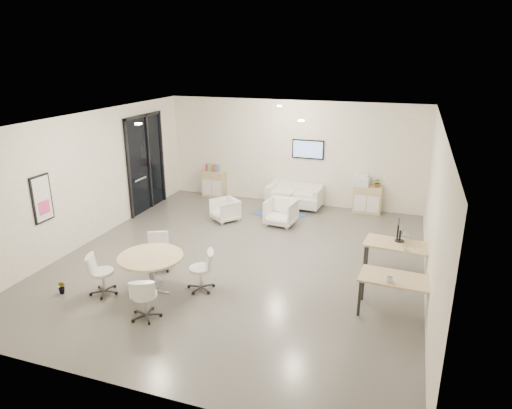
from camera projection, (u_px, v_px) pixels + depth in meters
The scene contains 21 objects.
room_shell at pixel (240, 193), 10.02m from camera, with size 9.60×10.60×4.80m.
glass_door at pixel (146, 160), 13.52m from camera, with size 0.09×1.90×2.85m.
artwork at pixel (42, 199), 9.83m from camera, with size 0.05×0.54×1.04m.
wall_tv at pixel (308, 149), 13.82m from camera, with size 0.98×0.06×0.58m.
ceiling_spots at pixel (244, 116), 10.33m from camera, with size 3.14×4.14×0.03m.
sideboard_left at pixel (214, 184), 15.03m from camera, with size 0.75×0.39×0.84m.
sideboard_right at pixel (367, 199), 13.50m from camera, with size 0.81×0.40×0.81m.
books at pixel (212, 168), 14.87m from camera, with size 0.44×0.14×0.22m.
printer at pixel (362, 181), 13.39m from camera, with size 0.49×0.42×0.32m.
loveseat at pixel (295, 197), 14.02m from camera, with size 1.68×0.93×0.61m.
blue_rug at pixel (279, 214), 13.47m from camera, with size 1.40×0.93×0.01m, color navy.
armchair_left at pixel (225, 209), 12.87m from camera, with size 0.67×0.63×0.69m, color white.
armchair_right at pixel (281, 211), 12.53m from camera, with size 0.77×0.72×0.79m, color white.
desk_rear at pixel (399, 247), 9.58m from camera, with size 1.46×0.83×0.73m.
desk_front at pixel (399, 282), 8.16m from camera, with size 1.41×0.77×0.71m.
monitor at pixel (399, 231), 9.63m from camera, with size 0.20×0.50×0.44m.
round_table at pixel (151, 260), 8.92m from camera, with size 1.27×1.27×0.77m.
meeting_chairs at pixel (152, 273), 9.01m from camera, with size 2.51×2.51×0.82m.
plant_cabinet at pixel (378, 183), 13.26m from camera, with size 0.25×0.28×0.22m, color #3F7F3F.
plant_floor at pixel (62, 291), 9.02m from camera, with size 0.15×0.28×0.12m, color #3F7F3F.
cup at pixel (390, 279), 7.98m from camera, with size 0.13×0.10×0.13m, color white.
Camera 1 is at (3.44, -8.95, 4.55)m, focal length 32.00 mm.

